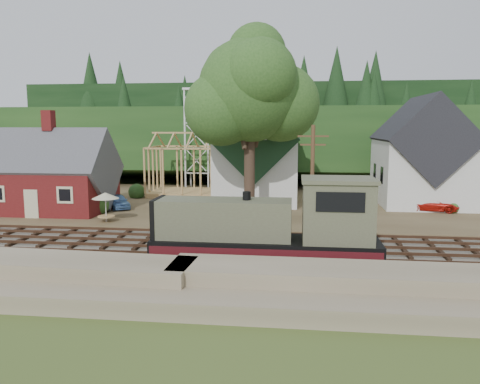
# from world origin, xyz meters

# --- Properties ---
(ground) EXTENTS (140.00, 140.00, 0.00)m
(ground) POSITION_xyz_m (0.00, 0.00, 0.00)
(ground) COLOR #384C1E
(ground) RESTS_ON ground
(embankment) EXTENTS (64.00, 5.00, 1.60)m
(embankment) POSITION_xyz_m (0.00, -8.50, 0.00)
(embankment) COLOR #7F7259
(embankment) RESTS_ON ground
(railroad_bed) EXTENTS (64.00, 11.00, 0.16)m
(railroad_bed) POSITION_xyz_m (0.00, 0.00, 0.08)
(railroad_bed) COLOR #726B5B
(railroad_bed) RESTS_ON ground
(village_flat) EXTENTS (64.00, 26.00, 0.30)m
(village_flat) POSITION_xyz_m (0.00, 18.00, 0.15)
(village_flat) COLOR brown
(village_flat) RESTS_ON ground
(hillside) EXTENTS (70.00, 28.96, 12.74)m
(hillside) POSITION_xyz_m (0.00, 42.00, 0.00)
(hillside) COLOR #1E3F19
(hillside) RESTS_ON ground
(ridge) EXTENTS (80.00, 20.00, 12.00)m
(ridge) POSITION_xyz_m (0.00, 58.00, 0.00)
(ridge) COLOR black
(ridge) RESTS_ON ground
(depot) EXTENTS (10.80, 7.41, 9.00)m
(depot) POSITION_xyz_m (-16.00, 11.00, 3.21)
(depot) COLOR #581414
(depot) RESTS_ON village_flat
(church) EXTENTS (8.40, 15.17, 13.00)m
(church) POSITION_xyz_m (2.00, 19.68, 5.18)
(church) COLOR silver
(church) RESTS_ON village_flat
(farmhouse) EXTENTS (8.40, 10.80, 10.60)m
(farmhouse) POSITION_xyz_m (18.00, 19.00, 4.87)
(farmhouse) COLOR silver
(farmhouse) RESTS_ON village_flat
(timber_frame) EXTENTS (8.20, 6.20, 6.99)m
(timber_frame) POSITION_xyz_m (-6.00, 22.00, 3.27)
(timber_frame) COLOR tan
(timber_frame) RESTS_ON village_flat
(lattice_tower) EXTENTS (3.20, 3.20, 12.12)m
(lattice_tower) POSITION_xyz_m (-6.00, 28.00, 10.03)
(lattice_tower) COLOR silver
(lattice_tower) RESTS_ON village_flat
(big_tree) EXTENTS (10.90, 8.40, 14.70)m
(big_tree) POSITION_xyz_m (2.17, 10.08, 10.22)
(big_tree) COLOR #38281E
(big_tree) RESTS_ON village_flat
(telegraph_pole_near) EXTENTS (2.20, 0.28, 8.00)m
(telegraph_pole_near) POSITION_xyz_m (7.00, 5.20, 4.25)
(telegraph_pole_near) COLOR #4C331E
(telegraph_pole_near) RESTS_ON ground
(locomotive) EXTENTS (12.46, 3.12, 4.97)m
(locomotive) POSITION_xyz_m (4.63, -3.00, 2.19)
(locomotive) COLOR black
(locomotive) RESTS_ON railroad_bed
(car_blue) EXTENTS (3.55, 4.09, 1.33)m
(car_blue) POSITION_xyz_m (-10.61, 12.85, 0.97)
(car_blue) COLOR #5C8AC5
(car_blue) RESTS_ON village_flat
(car_green) EXTENTS (4.06, 2.47, 1.26)m
(car_green) POSITION_xyz_m (-16.57, 9.50, 0.93)
(car_green) COLOR #84B57D
(car_green) RESTS_ON village_flat
(car_red) EXTENTS (4.76, 2.80, 1.24)m
(car_red) POSITION_xyz_m (18.15, 14.77, 0.92)
(car_red) COLOR red
(car_red) RESTS_ON village_flat
(patio_set) EXTENTS (2.12, 2.12, 2.36)m
(patio_set) POSITION_xyz_m (-9.25, 6.81, 2.31)
(patio_set) COLOR silver
(patio_set) RESTS_ON village_flat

